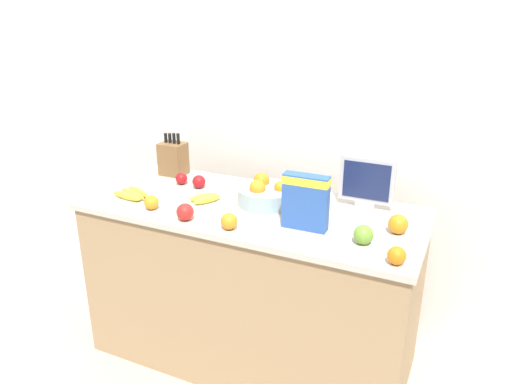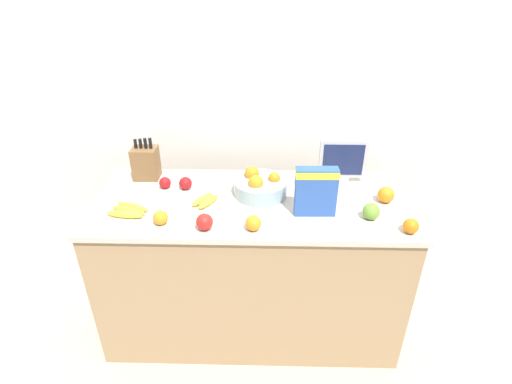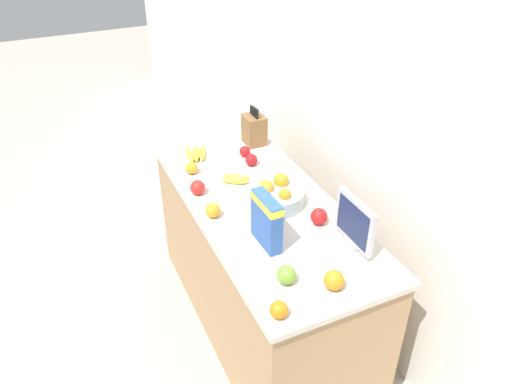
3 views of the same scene
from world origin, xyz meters
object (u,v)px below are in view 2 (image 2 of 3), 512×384
fruit_bowl (260,186)px  apple_rightmost (204,222)px  banana_bunch_left (205,200)px  orange_back_center (253,223)px  apple_near_bananas (186,183)px  cereal_box (316,189)px  knife_block (146,163)px  banana_bunch_right (129,210)px  orange_by_cereal (160,218)px  small_monitor (343,160)px  apple_middle (304,178)px  apple_front (371,211)px  apple_rear (165,183)px  orange_front_left (411,226)px  orange_mid_right (386,195)px

fruit_bowl → apple_rightmost: size_ratio=3.55×
banana_bunch_left → orange_back_center: size_ratio=2.20×
orange_back_center → apple_near_bananas: bearing=135.1°
cereal_box → apple_rightmost: size_ratio=3.10×
apple_near_bananas → cereal_box: bearing=-18.9°
apple_near_bananas → knife_block: bearing=152.0°
banana_bunch_right → orange_by_cereal: 0.20m
apple_rightmost → small_monitor: bearing=34.8°
apple_middle → orange_back_center: (-0.27, -0.44, -0.00)m
fruit_bowl → banana_bunch_left: size_ratio=1.72×
fruit_bowl → apple_near_bananas: (-0.41, 0.05, -0.01)m
banana_bunch_right → apple_front: 1.19m
apple_rear → apple_middle: apple_middle is taller
apple_rightmost → orange_back_center: (0.23, 0.00, -0.00)m
apple_middle → banana_bunch_right: bearing=-160.3°
apple_front → orange_by_cereal: 1.01m
orange_front_left → orange_by_cereal: orange_front_left is taller
knife_block → apple_near_bananas: 0.28m
orange_front_left → orange_by_cereal: bearing=177.9°
small_monitor → orange_front_left: (0.24, -0.50, -0.10)m
banana_bunch_right → small_monitor: bearing=18.4°
small_monitor → orange_front_left: small_monitor is taller
apple_near_bananas → orange_mid_right: (1.06, -0.12, 0.01)m
banana_bunch_left → orange_front_left: 1.00m
apple_rear → apple_middle: size_ratio=0.77×
apple_near_bananas → orange_back_center: 0.54m
fruit_bowl → apple_middle: fruit_bowl is taller
banana_bunch_left → orange_by_cereal: bearing=-134.4°
banana_bunch_right → cereal_box: bearing=1.5°
small_monitor → cereal_box: 0.39m
small_monitor → orange_mid_right: bearing=-49.2°
apple_front → orange_mid_right: orange_mid_right is taller
cereal_box → apple_rear: size_ratio=3.87×
small_monitor → banana_bunch_left: bearing=-160.3°
knife_block → orange_back_center: bearing=-39.2°
apple_front → apple_near_bananas: 0.99m
apple_front → fruit_bowl: bearing=157.3°
banana_bunch_right → orange_front_left: bearing=-5.5°
apple_rightmost → orange_mid_right: bearing=16.4°
apple_rear → banana_bunch_left: bearing=-33.5°
orange_mid_right → orange_by_cereal: size_ratio=1.22×
fruit_bowl → apple_front: (0.54, -0.23, -0.01)m
orange_mid_right → banana_bunch_left: bearing=-177.7°
apple_rightmost → apple_near_bananas: apple_rightmost is taller
apple_rear → orange_front_left: 1.28m
apple_middle → orange_by_cereal: 0.82m
orange_front_left → orange_mid_right: bearing=99.2°
cereal_box → orange_back_center: bearing=-154.8°
apple_near_bananas → apple_front: bearing=-16.0°
banana_bunch_right → apple_rightmost: 0.42m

